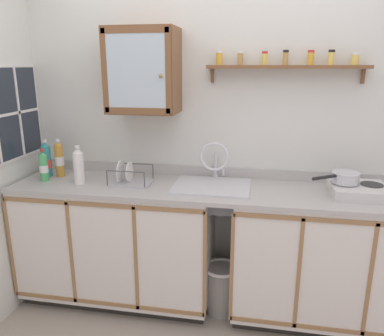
{
  "coord_description": "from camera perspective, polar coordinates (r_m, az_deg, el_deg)",
  "views": [
    {
      "loc": [
        0.3,
        -2.2,
        1.81
      ],
      "look_at": [
        -0.17,
        0.42,
        1.08
      ],
      "focal_mm": 34.91,
      "sensor_mm": 36.0,
      "label": 1
    }
  ],
  "objects": [
    {
      "name": "floor",
      "position": [
        2.87,
        2.03,
        -23.77
      ],
      "size": [
        5.96,
        5.96,
        0.0
      ],
      "primitive_type": "plane",
      "color": "#9E9384",
      "rests_on": "ground"
    },
    {
      "name": "back_wall",
      "position": [
        2.89,
        4.03,
        4.4
      ],
      "size": [
        3.56,
        0.07,
        2.5
      ],
      "color": "silver",
      "rests_on": "ground"
    },
    {
      "name": "lower_cabinet_run",
      "position": [
        3.02,
        -11.19,
        -11.12
      ],
      "size": [
        1.47,
        0.58,
        0.94
      ],
      "color": "black",
      "rests_on": "ground"
    },
    {
      "name": "lower_cabinet_run_right",
      "position": [
        2.89,
        19.73,
        -13.14
      ],
      "size": [
        1.31,
        0.58,
        0.94
      ],
      "color": "black",
      "rests_on": "ground"
    },
    {
      "name": "countertop",
      "position": [
        2.66,
        3.16,
        -3.35
      ],
      "size": [
        2.92,
        0.6,
        0.03
      ],
      "primitive_type": "cube",
      "color": "#B2B2AD",
      "rests_on": "lower_cabinet_run"
    },
    {
      "name": "backsplash",
      "position": [
        2.91,
        3.86,
        -0.59
      ],
      "size": [
        2.92,
        0.02,
        0.08
      ],
      "primitive_type": "cube",
      "color": "#B2B2AD",
      "rests_on": "countertop"
    },
    {
      "name": "sink",
      "position": [
        2.71,
        3.08,
        -3.2
      ],
      "size": [
        0.55,
        0.47,
        0.44
      ],
      "color": "silver",
      "rests_on": "countertop"
    },
    {
      "name": "hot_plate_stove",
      "position": [
        2.74,
        24.09,
        -3.1
      ],
      "size": [
        0.36,
        0.34,
        0.07
      ],
      "color": "silver",
      "rests_on": "countertop"
    },
    {
      "name": "saucepan",
      "position": [
        2.71,
        22.29,
        -1.29
      ],
      "size": [
        0.33,
        0.25,
        0.08
      ],
      "color": "silver",
      "rests_on": "hot_plate_stove"
    },
    {
      "name": "bottle_opaque_white_0",
      "position": [
        2.84,
        -16.93,
        0.32
      ],
      "size": [
        0.08,
        0.08,
        0.28
      ],
      "color": "white",
      "rests_on": "countertop"
    },
    {
      "name": "bottle_soda_green_1",
      "position": [
        3.0,
        -21.73,
        0.2
      ],
      "size": [
        0.06,
        0.06,
        0.25
      ],
      "color": "#4CB266",
      "rests_on": "countertop"
    },
    {
      "name": "bottle_detergent_teal_2",
      "position": [
        3.12,
        -21.33,
        1.14
      ],
      "size": [
        0.07,
        0.07,
        0.29
      ],
      "color": "teal",
      "rests_on": "countertop"
    },
    {
      "name": "bottle_juice_amber_3",
      "position": [
        3.07,
        -19.61,
        1.25
      ],
      "size": [
        0.07,
        0.07,
        0.3
      ],
      "color": "gold",
      "rests_on": "countertop"
    },
    {
      "name": "dish_rack",
      "position": [
        2.79,
        -9.6,
        -1.61
      ],
      "size": [
        0.3,
        0.24,
        0.17
      ],
      "color": "#B2B2B7",
      "rests_on": "countertop"
    },
    {
      "name": "wall_cabinet",
      "position": [
        2.75,
        -7.47,
        14.49
      ],
      "size": [
        0.5,
        0.35,
        0.59
      ],
      "color": "brown"
    },
    {
      "name": "spice_shelf",
      "position": [
        2.73,
        14.21,
        15.02
      ],
      "size": [
        1.09,
        0.14,
        0.22
      ],
      "color": "brown"
    },
    {
      "name": "window",
      "position": [
        2.99,
        -26.54,
        7.31
      ],
      "size": [
        0.03,
        0.79,
        0.69
      ],
      "color": "#262D38"
    },
    {
      "name": "trash_bin",
      "position": [
        2.95,
        4.45,
        -17.78
      ],
      "size": [
        0.27,
        0.27,
        0.38
      ],
      "color": "gray",
      "rests_on": "ground"
    }
  ]
}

